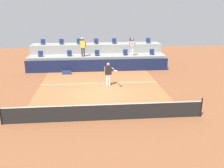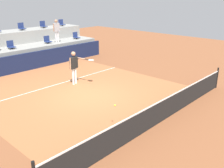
# 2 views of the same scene
# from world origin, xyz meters

# --- Properties ---
(ground_plane) EXTENTS (40.00, 40.00, 0.00)m
(ground_plane) POSITION_xyz_m (0.00, 0.00, 0.00)
(ground_plane) COLOR brown
(court_inner_paint) EXTENTS (9.00, 10.00, 0.01)m
(court_inner_paint) POSITION_xyz_m (0.00, 1.00, 0.00)
(court_inner_paint) COLOR #A36038
(court_inner_paint) RESTS_ON ground_plane
(court_service_line) EXTENTS (9.00, 0.06, 0.00)m
(court_service_line) POSITION_xyz_m (0.00, 2.40, 0.01)
(court_service_line) COLOR silver
(court_service_line) RESTS_ON ground_plane
(tennis_net) EXTENTS (10.48, 0.08, 1.07)m
(tennis_net) POSITION_xyz_m (0.00, -4.00, 0.50)
(tennis_net) COLOR black
(tennis_net) RESTS_ON ground_plane
(sponsor_backboard) EXTENTS (13.00, 0.16, 1.10)m
(sponsor_backboard) POSITION_xyz_m (0.00, 6.00, 0.55)
(sponsor_backboard) COLOR #141E42
(sponsor_backboard) RESTS_ON ground_plane
(seating_tier_lower) EXTENTS (13.00, 1.80, 1.25)m
(seating_tier_lower) POSITION_xyz_m (0.00, 7.30, 0.62)
(seating_tier_lower) COLOR gray
(seating_tier_lower) RESTS_ON ground_plane
(stadium_chair_lower_center) EXTENTS (0.44, 0.40, 0.52)m
(stadium_chair_lower_center) POSITION_xyz_m (-0.03, 7.23, 1.46)
(stadium_chair_lower_center) COLOR #2D2D33
(stadium_chair_lower_center) RESTS_ON seating_tier_lower
(stadium_chair_lower_right) EXTENTS (0.44, 0.40, 0.52)m
(stadium_chair_lower_right) POSITION_xyz_m (2.69, 7.23, 1.46)
(stadium_chair_lower_right) COLOR #2D2D33
(stadium_chair_lower_right) RESTS_ON seating_tier_lower
(stadium_chair_lower_far_right) EXTENTS (0.44, 0.40, 0.52)m
(stadium_chair_lower_far_right) POSITION_xyz_m (5.30, 7.23, 1.46)
(stadium_chair_lower_far_right) COLOR #2D2D33
(stadium_chair_lower_far_right) RESTS_ON seating_tier_lower
(stadium_chair_upper_mid_right) EXTENTS (0.44, 0.40, 0.52)m
(stadium_chair_upper_mid_right) POSITION_xyz_m (1.79, 9.03, 2.31)
(stadium_chair_upper_mid_right) COLOR #2D2D33
(stadium_chair_upper_mid_right) RESTS_ON seating_tier_upper
(stadium_chair_upper_right) EXTENTS (0.44, 0.40, 0.52)m
(stadium_chair_upper_right) POSITION_xyz_m (3.59, 9.03, 2.31)
(stadium_chair_upper_right) COLOR #2D2D33
(stadium_chair_upper_right) RESTS_ON seating_tier_upper
(stadium_chair_upper_far_right) EXTENTS (0.44, 0.40, 0.52)m
(stadium_chair_upper_far_right) POSITION_xyz_m (5.32, 9.03, 2.31)
(stadium_chair_upper_far_right) COLOR #2D2D33
(stadium_chair_upper_far_right) RESTS_ON seating_tier_upper
(tennis_player) EXTENTS (0.90, 1.18, 1.77)m
(tennis_player) POSITION_xyz_m (0.65, 1.74, 1.09)
(tennis_player) COLOR white
(tennis_player) RESTS_ON ground_plane
(spectator_in_grey) EXTENTS (0.58, 0.23, 1.64)m
(spectator_in_grey) POSITION_xyz_m (3.26, 6.85, 2.23)
(spectator_in_grey) COLOR white
(spectator_in_grey) RESTS_ON seating_tier_lower
(tennis_ball) EXTENTS (0.07, 0.07, 0.07)m
(tennis_ball) POSITION_xyz_m (-1.42, -3.01, 0.88)
(tennis_ball) COLOR #CCE033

